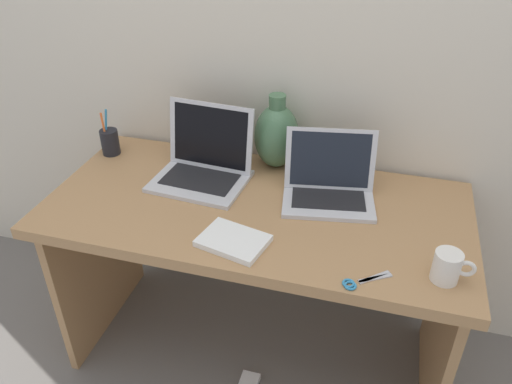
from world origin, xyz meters
The scene contains 11 objects.
ground_plane centered at (0.00, 0.00, 0.00)m, with size 6.00×6.00×0.00m, color slate.
back_wall centered at (0.00, 0.38, 1.20)m, with size 4.40×0.04×2.40m, color beige.
desk centered at (0.00, 0.00, 0.56)m, with size 1.41×0.68×0.72m.
laptop_left centered at (-0.23, 0.13, 0.79)m, with size 0.34×0.28×0.26m.
laptop_right centered at (0.22, 0.12, 0.78)m, with size 0.34×0.27×0.22m.
green_vase centered at (0.00, 0.28, 0.85)m, with size 0.16×0.16×0.28m.
notebook_stack centered at (-0.01, -0.22, 0.73)m, with size 0.20×0.14×0.02m, color white.
coffee_mug centered at (0.60, -0.21, 0.77)m, with size 0.11×0.08×0.09m.
pen_cup centered at (-0.65, 0.19, 0.77)m, with size 0.07×0.07×0.18m.
scissors centered at (0.37, -0.29, 0.73)m, with size 0.13×0.11×0.01m.
power_brick centered at (0.02, -0.17, 0.01)m, with size 0.07×0.07×0.03m, color white.
Camera 1 is at (0.38, -1.35, 1.68)m, focal length 35.48 mm.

